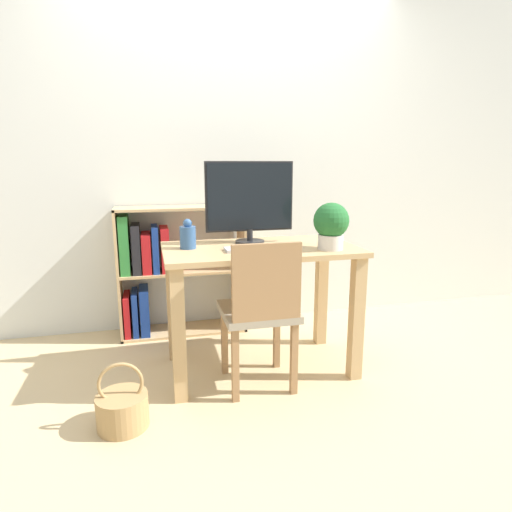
% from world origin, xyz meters
% --- Properties ---
extents(ground_plane, '(10.00, 10.00, 0.00)m').
position_xyz_m(ground_plane, '(0.00, 0.00, 0.00)').
color(ground_plane, '#CCB284').
extents(wall_back, '(8.00, 0.05, 2.60)m').
position_xyz_m(wall_back, '(0.00, 0.88, 1.30)').
color(wall_back, silver).
rests_on(wall_back, ground_plane).
extents(desk, '(1.12, 0.63, 0.76)m').
position_xyz_m(desk, '(0.00, 0.00, 0.59)').
color(desk, tan).
rests_on(desk, ground_plane).
extents(monitor, '(0.54, 0.18, 0.49)m').
position_xyz_m(monitor, '(-0.03, 0.14, 1.03)').
color(monitor, '#232326').
rests_on(monitor, desk).
extents(keyboard, '(0.42, 0.12, 0.02)m').
position_xyz_m(keyboard, '(-0.01, -0.08, 0.77)').
color(keyboard, '#B2B2B7').
rests_on(keyboard, desk).
extents(vase, '(0.09, 0.09, 0.17)m').
position_xyz_m(vase, '(-0.41, 0.05, 0.83)').
color(vase, '#33598C').
rests_on(vase, desk).
extents(potted_plant, '(0.20, 0.20, 0.26)m').
position_xyz_m(potted_plant, '(0.37, -0.17, 0.90)').
color(potted_plant, silver).
rests_on(potted_plant, desk).
extents(chair, '(0.40, 0.40, 0.85)m').
position_xyz_m(chair, '(-0.06, -0.24, 0.47)').
color(chair, '#9E937F').
rests_on(chair, ground_plane).
extents(bookshelf, '(0.91, 0.28, 0.94)m').
position_xyz_m(bookshelf, '(-0.58, 0.71, 0.49)').
color(bookshelf, tan).
rests_on(bookshelf, ground_plane).
extents(basket, '(0.24, 0.24, 0.33)m').
position_xyz_m(basket, '(-0.79, -0.43, 0.09)').
color(basket, tan).
rests_on(basket, ground_plane).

